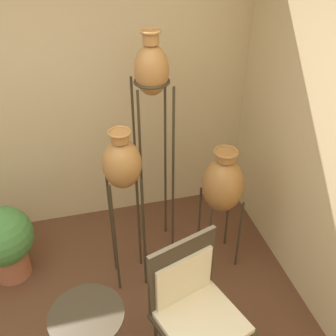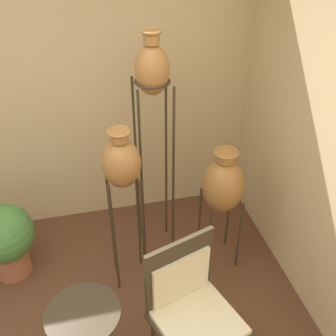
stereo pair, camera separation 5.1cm
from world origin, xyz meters
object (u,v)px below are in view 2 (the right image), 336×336
Objects in this scene: vase_stand_tall at (152,80)px; side_table at (87,332)px; vase_stand_short at (223,185)px; chair at (191,305)px; potted_plant at (5,238)px; vase_stand_medium at (122,166)px.

side_table is at bearing -120.29° from vase_stand_tall.
chair is at bearing -120.50° from vase_stand_short.
vase_stand_short reaches higher than potted_plant.
side_table is (-1.16, -0.84, -0.31)m from vase_stand_short.
vase_stand_short reaches higher than chair.
vase_stand_tall is at bearing 2.10° from potted_plant.
vase_stand_short is at bearing -8.09° from potted_plant.
vase_stand_medium is 1.41× the size of chair.
potted_plant is at bearing -177.90° from vase_stand_tall.
potted_plant is (-1.27, 1.10, -0.19)m from chair.
vase_stand_medium reaches higher than side_table.
side_table is at bearing -144.15° from vase_stand_short.
chair is (-0.50, -0.85, -0.24)m from vase_stand_short.
vase_stand_tall is 1.38× the size of vase_stand_medium.
chair is 1.45× the size of side_table.
chair is at bearing -0.63° from side_table.
vase_stand_short is 1.01m from chair.
vase_stand_medium is 1.26m from potted_plant.
potted_plant is at bearing 164.17° from vase_stand_medium.
potted_plant is at bearing 120.76° from chair.
chair is at bearing -70.31° from vase_stand_medium.
vase_stand_tall reaches higher than vase_stand_short.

